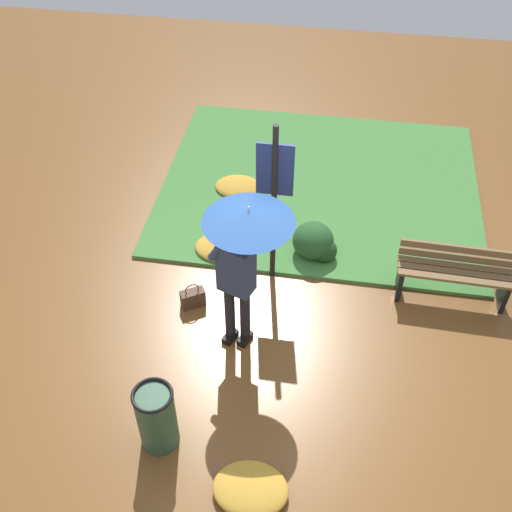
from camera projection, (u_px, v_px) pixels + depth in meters
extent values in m
plane|color=brown|center=(254.00, 351.00, 7.47)|extent=(18.00, 18.00, 0.00)
cube|color=#47843D|center=(320.00, 185.00, 9.74)|extent=(4.80, 4.00, 0.05)
cylinder|color=black|center=(230.00, 313.00, 7.34)|extent=(0.12, 0.12, 0.86)
cylinder|color=black|center=(245.00, 315.00, 7.32)|extent=(0.12, 0.12, 0.86)
cube|color=black|center=(230.00, 337.00, 7.58)|extent=(0.18, 0.24, 0.08)
cube|color=black|center=(245.00, 338.00, 7.56)|extent=(0.18, 0.24, 0.08)
cube|color=#2D3851|center=(236.00, 268.00, 6.81)|extent=(0.44, 0.36, 0.64)
sphere|color=#8C664C|center=(235.00, 236.00, 6.49)|extent=(0.20, 0.20, 0.20)
ellipsoid|color=black|center=(235.00, 234.00, 6.47)|extent=(0.20, 0.20, 0.15)
cylinder|color=#2D3851|center=(215.00, 253.00, 6.67)|extent=(0.18, 0.13, 0.18)
cylinder|color=#2D3851|center=(218.00, 248.00, 6.59)|extent=(0.24, 0.11, 0.33)
cube|color=black|center=(226.00, 238.00, 6.50)|extent=(0.07, 0.04, 0.14)
cylinder|color=#2D3851|center=(251.00, 253.00, 6.62)|extent=(0.11, 0.10, 0.09)
cylinder|color=#2D3851|center=(249.00, 246.00, 6.57)|extent=(0.10, 0.09, 0.23)
cylinder|color=#A5A5AD|center=(249.00, 223.00, 6.36)|extent=(0.02, 0.02, 0.41)
cone|color=#264C8C|center=(249.00, 216.00, 6.29)|extent=(0.96, 0.96, 0.16)
sphere|color=#A5A5AD|center=(248.00, 207.00, 6.21)|extent=(0.02, 0.02, 0.02)
cylinder|color=black|center=(274.00, 208.00, 7.59)|extent=(0.07, 0.07, 2.30)
cube|color=navy|center=(275.00, 170.00, 7.22)|extent=(0.44, 0.04, 0.70)
cube|color=silver|center=(275.00, 169.00, 7.23)|extent=(0.38, 0.01, 0.64)
cube|color=#4C3323|center=(193.00, 298.00, 7.92)|extent=(0.33, 0.27, 0.24)
torus|color=#4C3323|center=(192.00, 290.00, 7.81)|extent=(0.16, 0.10, 0.18)
cube|color=black|center=(400.00, 280.00, 8.01)|extent=(0.07, 0.36, 0.44)
cube|color=black|center=(503.00, 292.00, 7.86)|extent=(0.07, 0.36, 0.44)
cube|color=brown|center=(456.00, 279.00, 7.68)|extent=(1.40, 0.14, 0.04)
cube|color=brown|center=(455.00, 272.00, 7.77)|extent=(1.40, 0.14, 0.04)
cube|color=brown|center=(455.00, 266.00, 7.85)|extent=(1.40, 0.14, 0.04)
cube|color=brown|center=(456.00, 257.00, 7.82)|extent=(1.40, 0.08, 0.10)
cube|color=brown|center=(459.00, 249.00, 7.72)|extent=(1.40, 0.08, 0.10)
cylinder|color=#2D5138|center=(157.00, 419.00, 6.36)|extent=(0.40, 0.40, 0.80)
torus|color=black|center=(152.00, 395.00, 6.07)|extent=(0.42, 0.42, 0.04)
ellipsoid|color=#285628|center=(313.00, 240.00, 8.50)|extent=(0.56, 0.56, 0.50)
ellipsoid|color=#1E421E|center=(325.00, 251.00, 8.48)|extent=(0.33, 0.33, 0.33)
ellipsoid|color=gold|center=(222.00, 247.00, 8.65)|extent=(0.73, 0.59, 0.16)
ellipsoid|color=gold|center=(239.00, 187.00, 9.63)|extent=(0.71, 0.57, 0.16)
ellipsoid|color=gold|center=(250.00, 489.00, 6.15)|extent=(0.75, 0.60, 0.17)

